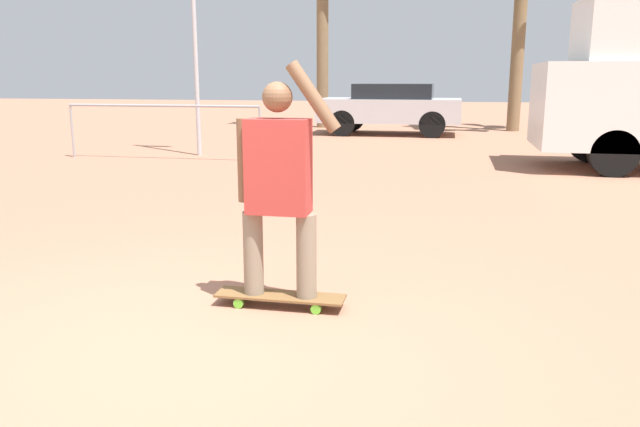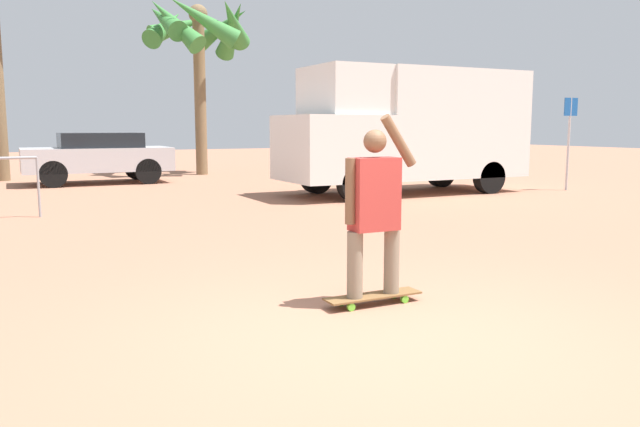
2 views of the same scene
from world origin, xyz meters
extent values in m
plane|color=#A36B51|center=(0.00, 0.00, 0.00)|extent=(80.00, 80.00, 0.00)
cube|color=brown|center=(0.33, 0.77, 0.08)|extent=(0.91, 0.22, 0.02)
cylinder|color=#66C633|center=(0.05, 0.68, 0.04)|extent=(0.07, 0.03, 0.07)
cylinder|color=#66C633|center=(0.05, 0.86, 0.04)|extent=(0.07, 0.03, 0.07)
cylinder|color=#66C633|center=(0.61, 0.68, 0.04)|extent=(0.07, 0.03, 0.07)
cylinder|color=#66C633|center=(0.61, 0.86, 0.04)|extent=(0.07, 0.03, 0.07)
cylinder|color=gray|center=(0.14, 0.77, 0.38)|extent=(0.14, 0.14, 0.59)
cylinder|color=gray|center=(0.52, 0.77, 0.38)|extent=(0.14, 0.14, 0.59)
cube|color=#B23833|center=(0.33, 0.77, 0.99)|extent=(0.42, 0.22, 0.64)
sphere|color=brown|center=(0.33, 0.77, 1.45)|extent=(0.20, 0.20, 0.20)
cylinder|color=brown|center=(0.09, 0.77, 1.03)|extent=(0.09, 0.09, 0.57)
cylinder|color=brown|center=(0.57, 0.77, 1.46)|extent=(0.37, 0.09, 0.47)
cylinder|color=black|center=(4.06, 7.61, 0.38)|extent=(0.77, 0.28, 0.77)
cylinder|color=black|center=(4.06, 9.47, 0.38)|extent=(0.77, 0.28, 0.77)
cube|color=white|center=(3.97, 8.54, 1.11)|extent=(2.08, 2.14, 1.45)
cube|color=black|center=(3.55, 8.54, 1.40)|extent=(0.04, 1.82, 0.73)
cube|color=white|center=(4.28, 8.54, 2.37)|extent=(1.46, 1.97, 1.07)
cylinder|color=black|center=(-1.48, 13.80, 0.36)|extent=(0.71, 0.22, 0.71)
cylinder|color=black|center=(-1.48, 15.48, 0.36)|extent=(0.71, 0.22, 0.71)
cylinder|color=black|center=(0.96, 13.80, 0.36)|extent=(0.71, 0.22, 0.71)
cylinder|color=black|center=(0.96, 15.48, 0.36)|extent=(0.71, 0.22, 0.71)
cube|color=#BCBCC1|center=(-0.26, 14.64, 0.68)|extent=(3.93, 1.90, 0.65)
cube|color=black|center=(-0.16, 14.64, 1.21)|extent=(2.16, 1.68, 0.41)
cylinder|color=brown|center=(3.29, 16.59, 2.61)|extent=(0.38, 0.38, 5.21)
cylinder|color=brown|center=(-2.66, 16.82, 3.44)|extent=(0.37, 0.37, 6.87)
cylinder|color=#B7B7BC|center=(-3.66, 8.92, 3.07)|extent=(0.09, 0.09, 6.15)
cylinder|color=#99999E|center=(-4.04, 8.08, 1.05)|extent=(3.95, 0.05, 0.05)
cylinder|color=#99999E|center=(-6.02, 8.08, 0.53)|extent=(0.04, 0.04, 1.05)
cylinder|color=#99999E|center=(-2.07, 8.08, 0.53)|extent=(0.04, 0.04, 1.05)
camera|label=1|loc=(1.45, -3.24, 1.58)|focal=35.00mm
camera|label=2|loc=(-2.52, -3.86, 1.58)|focal=35.00mm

